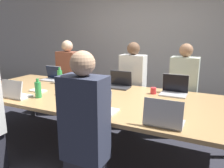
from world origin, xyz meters
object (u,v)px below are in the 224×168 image
(laptop_far_right, at_px, (174,89))
(person_near_midright, at_px, (85,134))
(laptop_far_left, at_px, (52,76))
(bottle_far_left, at_px, (60,77))
(person_far_left, at_px, (69,79))
(stapler, at_px, (59,92))
(cup_near_midright, at_px, (77,105))
(cup_far_left, at_px, (64,79))
(cup_far_right, at_px, (153,91))
(person_far_center, at_px, (133,87))
(laptop_near_right, at_px, (164,118))
(person_far_right, at_px, (183,92))
(laptop_near_left, at_px, (15,93))
(bottle_near_left, at_px, (38,89))
(laptop_near_midright, at_px, (97,106))
(laptop_far_center, at_px, (120,83))
(cup_near_left, at_px, (6,90))

(laptop_far_right, bearing_deg, person_near_midright, -110.48)
(laptop_far_left, height_order, bottle_far_left, bottle_far_left)
(person_far_left, height_order, stapler, person_far_left)
(cup_near_midright, bearing_deg, cup_far_left, 133.49)
(cup_far_left, bearing_deg, person_near_midright, -46.88)
(cup_far_right, xyz_separation_m, person_far_center, (-0.49, 0.53, -0.12))
(laptop_near_right, relative_size, person_near_midright, 0.24)
(bottle_far_left, height_order, person_far_right, person_far_right)
(laptop_near_left, distance_m, bottle_near_left, 0.29)
(laptop_near_right, distance_m, person_far_center, 1.72)
(person_far_right, bearing_deg, cup_near_midright, -120.52)
(laptop_near_midright, distance_m, stapler, 0.91)
(laptop_far_center, bearing_deg, laptop_far_right, -2.67)
(bottle_far_left, bearing_deg, laptop_far_center, 10.54)
(cup_far_left, distance_m, cup_near_midright, 1.44)
(person_far_left, xyz_separation_m, laptop_far_right, (2.07, -0.48, 0.15))
(cup_near_left, relative_size, bottle_far_left, 0.36)
(laptop_near_right, xyz_separation_m, cup_near_midright, (-0.93, 0.03, -0.03))
(person_far_center, bearing_deg, laptop_far_right, -29.96)
(laptop_far_right, bearing_deg, cup_far_right, -158.59)
(cup_far_left, height_order, person_near_midright, person_near_midright)
(cup_near_left, xyz_separation_m, cup_far_right, (1.78, 0.84, -0.00))
(cup_near_midright, height_order, person_far_center, person_far_center)
(cup_far_right, relative_size, laptop_far_center, 0.25)
(laptop_near_midright, height_order, laptop_far_center, laptop_near_midright)
(person_far_right, height_order, stapler, person_far_right)
(laptop_far_right, relative_size, laptop_near_right, 1.00)
(cup_near_left, xyz_separation_m, laptop_near_right, (2.13, -0.12, 0.03))
(stapler, bearing_deg, cup_near_midright, -59.99)
(bottle_near_left, xyz_separation_m, laptop_near_right, (1.61, -0.18, -0.03))
(person_far_left, distance_m, person_near_midright, 2.43)
(person_far_left, distance_m, laptop_far_right, 2.14)
(person_far_right, distance_m, laptop_far_center, 0.97)
(bottle_far_left, relative_size, laptop_near_midright, 0.72)
(bottle_near_left, bearing_deg, laptop_near_left, -152.18)
(cup_near_left, relative_size, laptop_far_right, 0.27)
(laptop_far_center, bearing_deg, person_near_midright, -78.53)
(laptop_far_left, distance_m, laptop_far_right, 2.06)
(person_far_right, bearing_deg, laptop_far_left, -167.82)
(cup_far_left, height_order, laptop_near_right, laptop_near_right)
(laptop_near_midright, xyz_separation_m, laptop_far_center, (-0.23, 1.09, -0.00))
(cup_far_right, distance_m, person_near_midright, 1.32)
(bottle_near_left, height_order, laptop_far_right, laptop_far_right)
(cup_near_midright, bearing_deg, laptop_far_right, 51.35)
(bottle_far_left, distance_m, cup_near_midright, 1.30)
(laptop_far_right, distance_m, person_near_midright, 1.49)
(bottle_near_left, height_order, cup_far_left, bottle_near_left)
(cup_far_left, xyz_separation_m, laptop_near_midright, (1.24, -1.06, 0.03))
(person_far_center, bearing_deg, cup_far_left, -158.53)
(cup_far_right, relative_size, person_far_center, 0.06)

